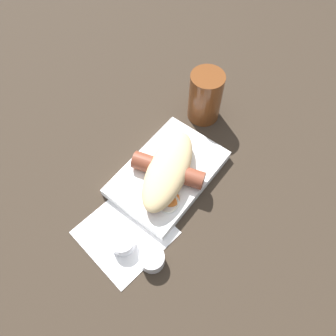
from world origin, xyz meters
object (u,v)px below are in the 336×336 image
object	(u,v)px
bread_roll	(168,170)
drink_glass	(205,97)
food_tray	(168,173)
condiment_cup_near	(123,243)
condiment_cup_far	(152,259)
sausage	(168,170)

from	to	relation	value
bread_roll	drink_glass	world-z (taller)	drink_glass
bread_roll	food_tray	bearing A→B (deg)	38.69
drink_glass	condiment_cup_near	bearing A→B (deg)	-169.86
food_tray	condiment_cup_near	size ratio (longest dim) A/B	5.18
condiment_cup_far	drink_glass	size ratio (longest dim) A/B	0.38
food_tray	drink_glass	world-z (taller)	drink_glass
drink_glass	food_tray	bearing A→B (deg)	-168.51
bread_roll	drink_glass	xyz separation A→B (m)	(0.19, 0.04, 0.01)
condiment_cup_near	drink_glass	bearing A→B (deg)	10.14
bread_roll	condiment_cup_near	bearing A→B (deg)	-173.67
bread_roll	drink_glass	size ratio (longest dim) A/B	1.71
food_tray	condiment_cup_near	bearing A→B (deg)	-171.34
condiment_cup_near	condiment_cup_far	world-z (taller)	same
condiment_cup_far	sausage	bearing A→B (deg)	28.17
food_tray	condiment_cup_far	xyz separation A→B (m)	(-0.16, -0.09, 0.00)
condiment_cup_far	drink_glass	world-z (taller)	drink_glass
sausage	condiment_cup_near	size ratio (longest dim) A/B	3.87
bread_roll	condiment_cup_far	xyz separation A→B (m)	(-0.15, -0.08, -0.03)
condiment_cup_near	drink_glass	size ratio (longest dim) A/B	0.38
bread_roll	condiment_cup_near	size ratio (longest dim) A/B	4.52
bread_roll	sausage	xyz separation A→B (m)	(0.00, 0.00, -0.01)
sausage	condiment_cup_far	xyz separation A→B (m)	(-0.15, -0.08, -0.03)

